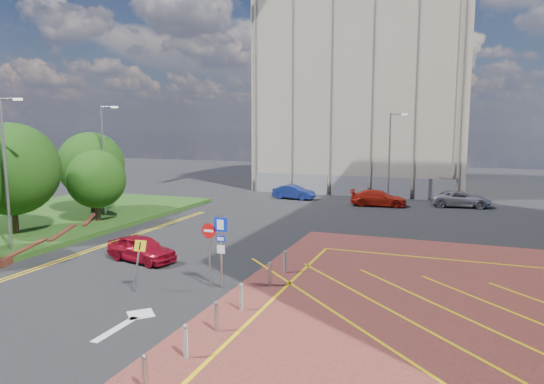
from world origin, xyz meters
The scene contains 18 objects.
ground centered at (0.00, 0.00, 0.00)m, with size 140.00×140.00×0.00m, color black.
grass_bed centered at (-18.00, 6.00, 0.15)m, with size 14.00×32.00×0.30m, color #204616.
retaining_wall centered at (-11.80, 2.00, 0.20)m, with size 6.06×20.33×0.40m.
tree_b centered at (-15.50, 5.00, 4.24)m, with size 5.60×5.60×6.74m.
tree_c centered at (-13.50, 10.00, 3.19)m, with size 4.00×4.00×4.90m.
tree_d centered at (-16.50, 13.00, 3.87)m, with size 5.00×5.00×6.08m.
lamp_left_near centered at (-12.42, 2.00, 4.66)m, with size 1.53×0.16×8.00m.
lamp_left_far centered at (-14.42, 12.00, 4.66)m, with size 1.53×0.16×8.00m.
lamp_back centered at (4.08, 28.00, 4.36)m, with size 1.53×0.16×8.00m.
sign_cluster centered at (0.30, 0.98, 1.95)m, with size 1.17×0.12×3.20m.
warning_sign centered at (-2.43, -0.70, 1.43)m, with size 0.65×0.40×2.25m.
bollard_row centered at (2.30, -1.67, 0.47)m, with size 0.14×11.14×0.90m.
construction_building centered at (0.00, 40.00, 11.00)m, with size 21.20×19.20×22.00m, color #A29685.
construction_fence centered at (1.00, 30.00, 1.00)m, with size 21.60×0.06×2.00m, color gray.
car_red_left centered at (-5.16, 3.32, 0.66)m, with size 1.56×3.89×1.32m, color maroon.
car_blue_back centered at (-4.48, 26.21, 0.65)m, with size 1.38×3.95×1.30m, color navy.
car_red_back centered at (3.56, 24.95, 0.69)m, with size 1.92×4.73×1.37m, color red.
car_silver_back centered at (10.19, 26.96, 0.67)m, with size 2.24×4.85×1.35m, color #9F9FA5.
Camera 1 is at (9.41, -16.75, 6.80)m, focal length 32.00 mm.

